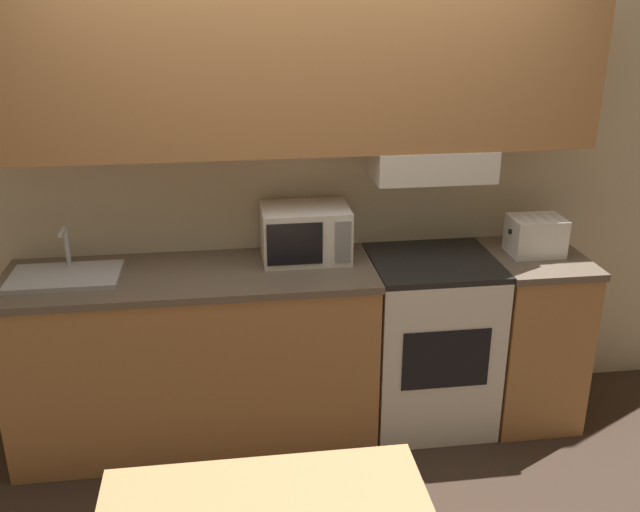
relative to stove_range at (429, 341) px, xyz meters
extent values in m
plane|color=#3D2D23|center=(-0.67, 0.30, -0.47)|extent=(16.00, 16.00, 0.00)
cube|color=beige|center=(-0.67, 0.33, 0.81)|extent=(5.32, 0.05, 2.55)
cube|color=#B27A47|center=(-0.67, 0.14, 1.40)|extent=(2.92, 0.32, 0.75)
cube|color=white|center=(0.00, 0.14, 0.94)|extent=(0.60, 0.34, 0.16)
cube|color=#B27A47|center=(-1.23, 0.00, -0.02)|extent=(1.80, 0.61, 0.90)
cube|color=brown|center=(-1.23, 0.00, 0.45)|extent=(1.82, 0.63, 0.04)
cube|color=#B27A47|center=(0.56, 0.00, -0.02)|extent=(0.46, 0.61, 0.90)
cube|color=brown|center=(0.56, 0.00, 0.45)|extent=(0.48, 0.63, 0.04)
cube|color=white|center=(0.00, 0.00, -0.02)|extent=(0.64, 0.60, 0.91)
cube|color=black|center=(0.00, 0.00, 0.45)|extent=(0.64, 0.60, 0.03)
cube|color=black|center=(0.00, -0.30, 0.05)|extent=(0.45, 0.01, 0.32)
cylinder|color=black|center=(-0.14, -0.12, 0.46)|extent=(0.09, 0.09, 0.01)
cylinder|color=black|center=(0.14, -0.12, 0.46)|extent=(0.09, 0.09, 0.01)
cylinder|color=black|center=(-0.14, 0.12, 0.46)|extent=(0.09, 0.09, 0.01)
cylinder|color=black|center=(0.14, 0.12, 0.46)|extent=(0.09, 0.09, 0.01)
cube|color=white|center=(-0.65, 0.12, 0.60)|extent=(0.44, 0.32, 0.27)
cube|color=black|center=(-0.72, -0.05, 0.60)|extent=(0.27, 0.01, 0.21)
cube|color=gray|center=(-0.48, -0.05, 0.60)|extent=(0.08, 0.01, 0.21)
cube|color=white|center=(0.55, 0.01, 0.57)|extent=(0.27, 0.21, 0.20)
cube|color=black|center=(0.40, 0.01, 0.60)|extent=(0.01, 0.02, 0.02)
cube|color=black|center=(0.45, 0.01, 0.66)|extent=(0.04, 0.14, 0.01)
cube|color=black|center=(0.51, 0.01, 0.66)|extent=(0.04, 0.14, 0.01)
cube|color=black|center=(0.58, 0.01, 0.66)|extent=(0.04, 0.14, 0.01)
cube|color=black|center=(0.64, 0.01, 0.66)|extent=(0.04, 0.14, 0.01)
cube|color=#B7BABF|center=(-1.82, 0.00, 0.48)|extent=(0.52, 0.33, 0.02)
cube|color=#4C4F54|center=(-1.82, -0.02, 0.48)|extent=(0.44, 0.25, 0.01)
cylinder|color=#B7BABF|center=(-1.82, 0.12, 0.59)|extent=(0.02, 0.02, 0.19)
cylinder|color=#B7BABF|center=(-1.82, 0.06, 0.69)|extent=(0.02, 0.12, 0.02)
camera|label=1|loc=(-1.05, -3.29, 1.80)|focal=40.00mm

